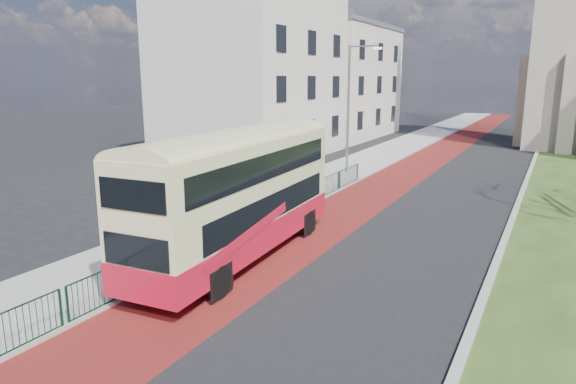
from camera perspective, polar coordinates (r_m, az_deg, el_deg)
The scene contains 11 objects.
ground at distance 16.20m, azimuth -2.12°, elevation -9.79°, with size 160.00×160.00×0.00m, color black.
road_carriageway at distance 34.07m, azimuth 17.20°, elevation 1.66°, with size 9.00×120.00×0.01m, color black.
bus_lane at distance 34.64m, azimuth 12.82°, elevation 2.09°, with size 3.40×120.00×0.01m, color #591414.
pavement_west at distance 35.78m, azimuth 6.94°, elevation 2.73°, with size 4.00×120.00×0.12m, color gray.
kerb_west at distance 35.13m, azimuth 9.99°, elevation 2.46°, with size 0.25×120.00×0.13m, color #999993.
kerb_east at distance 35.52m, azimuth 25.12°, elevation 1.55°, with size 0.25×80.00×0.13m, color #999993.
pedestrian_railing at distance 20.70m, azimuth -3.70°, elevation -3.14°, with size 0.07×24.00×1.12m.
street_block_near at distance 41.04m, azimuth -3.88°, elevation 13.12°, with size 10.30×14.30×13.00m.
street_block_far at distance 55.31m, azimuth 5.05°, elevation 12.20°, with size 10.30×16.30×11.50m.
streetlamp at distance 33.19m, azimuth 6.96°, elevation 9.84°, with size 2.13×0.18×8.00m.
bus at distance 17.43m, azimuth -5.51°, elevation 0.29°, with size 2.98×10.46×4.32m.
Camera 1 is at (7.51, -12.96, 6.20)m, focal length 32.00 mm.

